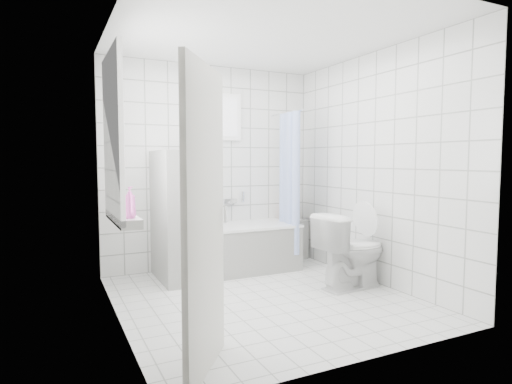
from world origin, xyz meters
TOP-DOWN VIEW (x-y plane):
  - ground at (0.00, 0.00)m, footprint 3.00×3.00m
  - ceiling at (0.00, 0.00)m, footprint 3.00×3.00m
  - wall_back at (0.00, 1.50)m, footprint 2.80×0.02m
  - wall_front at (0.00, -1.50)m, footprint 2.80×0.02m
  - wall_left at (-1.40, 0.00)m, footprint 0.02×3.00m
  - wall_right at (1.40, 0.00)m, footprint 0.02×3.00m
  - window_left at (-1.35, 0.30)m, footprint 0.01×0.90m
  - window_back at (0.10, 1.46)m, footprint 0.50×0.01m
  - window_sill at (-1.31, 0.30)m, footprint 0.18×1.02m
  - door at (-1.02, -1.16)m, footprint 0.50×0.67m
  - bathtub at (0.14, 1.12)m, footprint 1.61×0.77m
  - partition_wall at (-0.73, 1.07)m, footprint 0.15×0.85m
  - tiled_ledge at (1.15, 1.38)m, footprint 0.40×0.24m
  - toilet at (1.03, -0.09)m, footprint 0.85×0.54m
  - curtain_rod at (0.88, 1.10)m, footprint 0.02×0.80m
  - shower_curtain at (0.88, 0.97)m, footprint 0.14×0.48m
  - tub_faucet at (0.24, 1.46)m, footprint 0.18×0.06m
  - sill_bottles at (-1.30, 0.20)m, footprint 0.15×0.73m
  - ledge_bottles at (1.16, 1.38)m, footprint 0.16×0.17m

SIDE VIEW (x-z plane):
  - ground at x=0.00m, z-range 0.00..0.00m
  - tiled_ledge at x=1.15m, z-range 0.00..0.55m
  - bathtub at x=0.14m, z-range 0.00..0.58m
  - toilet at x=1.03m, z-range 0.00..0.83m
  - ledge_bottles at x=1.16m, z-range 0.54..0.81m
  - partition_wall at x=-0.73m, z-range 0.00..1.50m
  - tub_faucet at x=0.24m, z-range 0.82..0.88m
  - window_sill at x=-1.31m, z-range 0.82..0.90m
  - door at x=-1.02m, z-range 0.00..2.00m
  - sill_bottles at x=-1.30m, z-range 0.87..1.14m
  - shower_curtain at x=0.88m, z-range 0.21..1.99m
  - wall_back at x=0.00m, z-range 0.00..2.60m
  - wall_front at x=0.00m, z-range 0.00..2.60m
  - wall_left at x=-1.40m, z-range 0.00..2.60m
  - wall_right at x=1.40m, z-range 0.00..2.60m
  - window_left at x=-1.35m, z-range 0.90..2.30m
  - window_back at x=0.10m, z-range 1.70..2.20m
  - curtain_rod at x=0.88m, z-range 1.99..2.01m
  - ceiling at x=0.00m, z-range 2.60..2.60m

